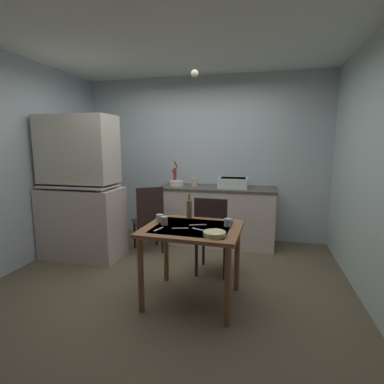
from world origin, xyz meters
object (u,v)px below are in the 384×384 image
(hutch_cabinet, at_px, (81,193))
(serving_bowl_wide, at_px, (215,234))
(hand_pump, at_px, (175,175))
(dining_table, at_px, (192,238))
(mug_dark, at_px, (164,221))
(mixing_bowl_counter, at_px, (177,183))
(glass_bottle, at_px, (189,209))
(chair_far_side, at_px, (212,235))
(sink_basin, at_px, (233,183))
(chair_by_counter, at_px, (149,218))

(hutch_cabinet, bearing_deg, serving_bowl_wide, -26.37)
(hand_pump, height_order, serving_bowl_wide, hand_pump)
(dining_table, relative_size, serving_bowl_wide, 4.79)
(hand_pump, relative_size, mug_dark, 4.70)
(mixing_bowl_counter, height_order, glass_bottle, glass_bottle)
(mixing_bowl_counter, bearing_deg, hand_pump, 120.19)
(dining_table, xyz_separation_m, mug_dark, (-0.29, 0.01, 0.16))
(mixing_bowl_counter, height_order, chair_far_side, mixing_bowl_counter)
(chair_far_side, bearing_deg, serving_bowl_wide, -79.14)
(hand_pump, distance_m, serving_bowl_wide, 2.28)
(hutch_cabinet, height_order, chair_far_side, hutch_cabinet)
(sink_basin, xyz_separation_m, serving_bowl_wide, (0.04, -1.99, -0.19))
(hand_pump, bearing_deg, glass_bottle, -67.48)
(mixing_bowl_counter, relative_size, dining_table, 0.23)
(sink_basin, relative_size, mug_dark, 5.30)
(serving_bowl_wide, bearing_deg, dining_table, 138.42)
(mixing_bowl_counter, height_order, chair_by_counter, mixing_bowl_counter)
(dining_table, bearing_deg, serving_bowl_wide, -41.58)
(glass_bottle, bearing_deg, dining_table, -70.40)
(hutch_cabinet, xyz_separation_m, glass_bottle, (1.65, -0.46, -0.03))
(serving_bowl_wide, bearing_deg, sink_basin, 91.25)
(hutch_cabinet, height_order, sink_basin, hutch_cabinet)
(hand_pump, xyz_separation_m, mixing_bowl_counter, (0.06, -0.10, -0.13))
(chair_far_side, bearing_deg, chair_by_counter, 153.01)
(dining_table, height_order, glass_bottle, glass_bottle)
(glass_bottle, bearing_deg, mug_dark, -120.78)
(chair_far_side, bearing_deg, sink_basin, 84.07)
(mixing_bowl_counter, distance_m, chair_far_side, 1.41)
(chair_by_counter, bearing_deg, sink_basin, 28.80)
(chair_by_counter, xyz_separation_m, mug_dark, (0.63, -1.13, 0.30))
(chair_by_counter, xyz_separation_m, serving_bowl_wide, (1.18, -1.36, 0.28))
(mixing_bowl_counter, height_order, dining_table, mixing_bowl_counter)
(chair_by_counter, relative_size, glass_bottle, 3.65)
(dining_table, distance_m, chair_far_side, 0.64)
(mixing_bowl_counter, xyz_separation_m, dining_table, (0.67, -1.71, -0.29))
(chair_far_side, distance_m, serving_bowl_wide, 0.91)
(hutch_cabinet, distance_m, chair_by_counter, 1.00)
(mixing_bowl_counter, bearing_deg, chair_far_side, -54.86)
(serving_bowl_wide, bearing_deg, mixing_bowl_counter, 115.68)
(dining_table, xyz_separation_m, chair_far_side, (0.09, 0.62, -0.15))
(sink_basin, relative_size, serving_bowl_wide, 2.20)
(mug_dark, bearing_deg, hutch_cabinet, 152.47)
(dining_table, height_order, chair_far_side, chair_far_side)
(sink_basin, distance_m, mixing_bowl_counter, 0.89)
(dining_table, bearing_deg, glass_bottle, 109.60)
(sink_basin, distance_m, chair_by_counter, 1.38)
(chair_far_side, height_order, serving_bowl_wide, chair_far_side)
(chair_far_side, height_order, mug_dark, chair_far_side)
(mug_dark, bearing_deg, hand_pump, 103.66)
(dining_table, relative_size, glass_bottle, 3.59)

